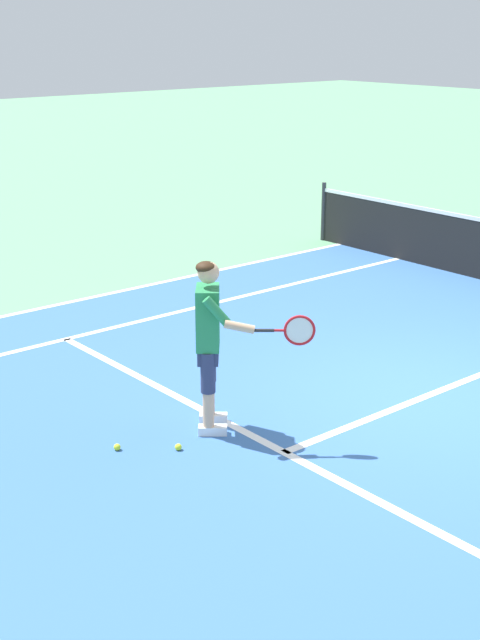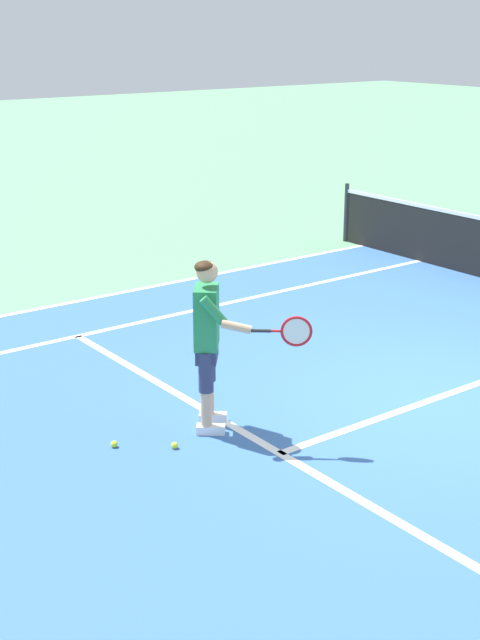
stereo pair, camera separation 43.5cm
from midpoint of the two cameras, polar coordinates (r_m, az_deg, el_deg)
name	(u,v)px [view 1 (the left image)]	position (r m, az deg, el deg)	size (l,w,h in m)	color
ground_plane	(429,396)	(9.84, 10.72, -4.78)	(80.00, 80.00, 0.00)	#609E70
court_inner_surface	(377,416)	(9.26, 7.40, -6.11)	(10.98, 10.63, 0.00)	#3866A8
line_service	(284,452)	(8.44, 1.36, -8.47)	(8.23, 0.10, 0.01)	white
line_singles_left	(150,319)	(12.22, -6.80, 0.07)	(0.10, 10.23, 0.01)	white
line_doubles_left	(97,296)	(13.34, -10.04, 1.50)	(0.10, 10.23, 0.01)	white
tennis_player	(211,335)	(8.55, -3.33, -0.96)	(1.13, 0.81, 1.71)	white
tennis_ball_near_feet	(117,447)	(8.59, -9.31, -8.03)	(0.07, 0.07, 0.07)	#CCE02D
tennis_ball_by_baseline	(178,447)	(8.51, -5.44, -8.10)	(0.07, 0.07, 0.07)	#CCE02D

